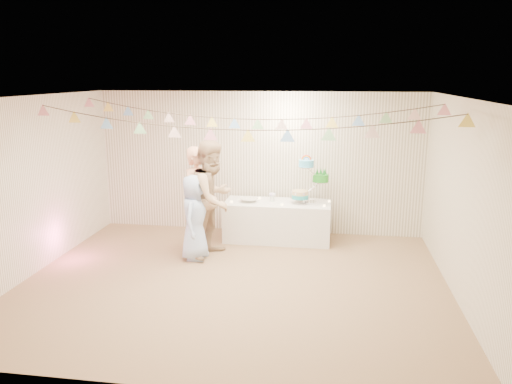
# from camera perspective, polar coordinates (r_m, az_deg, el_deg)

# --- Properties ---
(floor) EXTENTS (6.00, 6.00, 0.00)m
(floor) POSITION_cam_1_polar(r_m,az_deg,el_deg) (7.22, -2.56, -10.32)
(floor) COLOR #836347
(floor) RESTS_ON ground
(ceiling) EXTENTS (6.00, 6.00, 0.00)m
(ceiling) POSITION_cam_1_polar(r_m,az_deg,el_deg) (6.63, -2.79, 10.75)
(ceiling) COLOR silver
(ceiling) RESTS_ON ground
(back_wall) EXTENTS (6.00, 6.00, 0.00)m
(back_wall) POSITION_cam_1_polar(r_m,az_deg,el_deg) (9.22, 0.35, 3.35)
(back_wall) COLOR white
(back_wall) RESTS_ON ground
(front_wall) EXTENTS (6.00, 6.00, 0.00)m
(front_wall) POSITION_cam_1_polar(r_m,az_deg,el_deg) (4.49, -8.93, -7.63)
(front_wall) COLOR white
(front_wall) RESTS_ON ground
(left_wall) EXTENTS (5.00, 5.00, 0.00)m
(left_wall) POSITION_cam_1_polar(r_m,az_deg,el_deg) (7.95, -24.40, 0.53)
(left_wall) COLOR white
(left_wall) RESTS_ON ground
(right_wall) EXTENTS (5.00, 5.00, 0.00)m
(right_wall) POSITION_cam_1_polar(r_m,az_deg,el_deg) (6.90, 22.60, -1.09)
(right_wall) COLOR white
(right_wall) RESTS_ON ground
(table) EXTENTS (1.86, 0.74, 0.70)m
(table) POSITION_cam_1_polar(r_m,az_deg,el_deg) (8.89, 2.46, -3.34)
(table) COLOR white
(table) RESTS_ON floor
(cake_stand) EXTENTS (0.71, 0.41, 0.79)m
(cake_stand) POSITION_cam_1_polar(r_m,az_deg,el_deg) (8.71, 6.15, 1.63)
(cake_stand) COLOR silver
(cake_stand) RESTS_ON table
(cake_bottom) EXTENTS (0.31, 0.31, 0.15)m
(cake_bottom) POSITION_cam_1_polar(r_m,az_deg,el_deg) (8.72, 5.10, -0.40)
(cake_bottom) COLOR teal
(cake_bottom) RESTS_ON cake_stand
(cake_middle) EXTENTS (0.27, 0.27, 0.22)m
(cake_middle) POSITION_cam_1_polar(r_m,az_deg,el_deg) (8.80, 7.34, 1.47)
(cake_middle) COLOR #1D861D
(cake_middle) RESTS_ON cake_stand
(cake_top_tier) EXTENTS (0.25, 0.25, 0.19)m
(cake_top_tier) POSITION_cam_1_polar(r_m,az_deg,el_deg) (8.64, 5.78, 3.11)
(cake_top_tier) COLOR #50C5FC
(cake_top_tier) RESTS_ON cake_stand
(platter) EXTENTS (0.31, 0.31, 0.02)m
(platter) POSITION_cam_1_polar(r_m,az_deg,el_deg) (8.80, -0.81, -0.74)
(platter) COLOR white
(platter) RESTS_ON table
(posy) EXTENTS (0.14, 0.14, 0.15)m
(posy) POSITION_cam_1_polar(r_m,az_deg,el_deg) (8.83, 1.85, -0.25)
(posy) COLOR white
(posy) RESTS_ON table
(person_adult_a) EXTENTS (0.68, 0.76, 1.75)m
(person_adult_a) POSITION_cam_1_polar(r_m,az_deg,el_deg) (8.33, -6.54, -0.81)
(person_adult_a) COLOR #F5A780
(person_adult_a) RESTS_ON floor
(person_adult_b) EXTENTS (0.99, 1.11, 1.89)m
(person_adult_b) POSITION_cam_1_polar(r_m,az_deg,el_deg) (8.03, -4.96, -0.78)
(person_adult_b) COLOR tan
(person_adult_b) RESTS_ON floor
(person_child) EXTENTS (0.48, 0.70, 1.37)m
(person_child) POSITION_cam_1_polar(r_m,az_deg,el_deg) (7.97, -7.05, -2.87)
(person_child) COLOR #ABC2F3
(person_child) RESTS_ON floor
(bunting_back) EXTENTS (5.60, 1.10, 0.40)m
(bunting_back) POSITION_cam_1_polar(r_m,az_deg,el_deg) (7.72, -1.15, 9.26)
(bunting_back) COLOR pink
(bunting_back) RESTS_ON ceiling
(bunting_front) EXTENTS (5.60, 0.90, 0.36)m
(bunting_front) POSITION_cam_1_polar(r_m,az_deg,el_deg) (6.45, -3.12, 8.19)
(bunting_front) COLOR #72A5E5
(bunting_front) RESTS_ON ceiling
(tealight_0) EXTENTS (0.04, 0.04, 0.03)m
(tealight_0) POSITION_cam_1_polar(r_m,az_deg,el_deg) (8.77, -2.82, -1.11)
(tealight_0) COLOR #FFD88C
(tealight_0) RESTS_ON table
(tealight_1) EXTENTS (0.04, 0.04, 0.03)m
(tealight_1) POSITION_cam_1_polar(r_m,az_deg,el_deg) (9.01, 0.40, -0.71)
(tealight_1) COLOR #FFD88C
(tealight_1) RESTS_ON table
(tealight_2) EXTENTS (0.04, 0.04, 0.03)m
(tealight_2) POSITION_cam_1_polar(r_m,az_deg,el_deg) (8.57, 2.99, -1.45)
(tealight_2) COLOR #FFD88C
(tealight_2) RESTS_ON table
(tealight_3) EXTENTS (0.04, 0.04, 0.03)m
(tealight_3) POSITION_cam_1_polar(r_m,az_deg,el_deg) (8.98, 4.86, -0.80)
(tealight_3) COLOR #FFD88C
(tealight_3) RESTS_ON table
(tealight_4) EXTENTS (0.04, 0.04, 0.03)m
(tealight_4) POSITION_cam_1_polar(r_m,az_deg,el_deg) (8.58, 7.81, -1.56)
(tealight_4) COLOR #FFD88C
(tealight_4) RESTS_ON table
(tealight_5) EXTENTS (0.04, 0.04, 0.03)m
(tealight_5) POSITION_cam_1_polar(r_m,az_deg,el_deg) (8.89, 8.36, -1.04)
(tealight_5) COLOR #FFD88C
(tealight_5) RESTS_ON table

